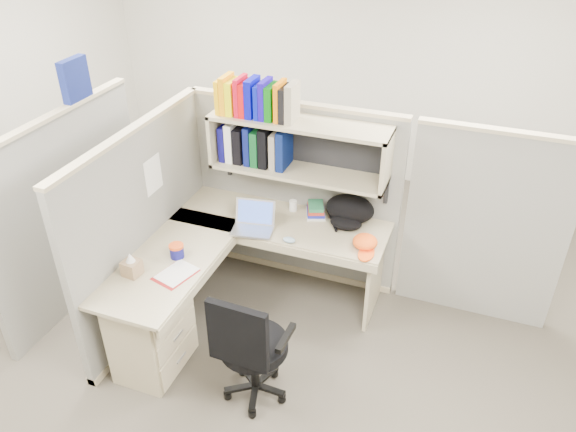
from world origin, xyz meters
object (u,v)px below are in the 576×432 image
at_px(laptop, 252,219).
at_px(backpack, 348,212).
at_px(snack_canister, 177,251).
at_px(task_chair, 252,363).
at_px(desk, 188,302).

relative_size(laptop, backpack, 0.81).
bearing_deg(snack_canister, task_chair, -29.34).
relative_size(desk, backpack, 4.47).
distance_m(laptop, backpack, 0.76).
xyz_separation_m(laptop, task_chair, (0.39, -0.94, -0.50)).
distance_m(backpack, task_chair, 1.42).
bearing_deg(task_chair, backpack, 77.67).
bearing_deg(backpack, desk, -144.55).
bearing_deg(desk, backpack, 47.09).
height_order(laptop, task_chair, task_chair).
bearing_deg(backpack, snack_canister, -152.26).
xyz_separation_m(desk, task_chair, (0.64, -0.30, -0.10)).
distance_m(laptop, task_chair, 1.14).
xyz_separation_m(laptop, snack_canister, (-0.38, -0.51, -0.06)).
relative_size(backpack, snack_canister, 3.60).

